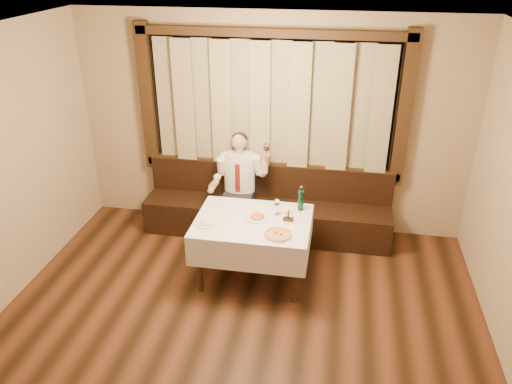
% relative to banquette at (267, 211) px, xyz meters
% --- Properties ---
extents(room, '(5.01, 6.01, 2.81)m').
position_rel_banquette_xyz_m(room, '(-0.00, -1.75, 1.19)').
color(room, black).
rests_on(room, ground).
extents(banquette, '(3.20, 0.61, 0.94)m').
position_rel_banquette_xyz_m(banquette, '(0.00, 0.00, 0.00)').
color(banquette, black).
rests_on(banquette, ground).
extents(dining_table, '(1.27, 0.97, 0.76)m').
position_rel_banquette_xyz_m(dining_table, '(0.00, -1.02, 0.34)').
color(dining_table, black).
rests_on(dining_table, ground).
extents(pizza, '(0.30, 0.30, 0.03)m').
position_rel_banquette_xyz_m(pizza, '(0.32, -1.30, 0.46)').
color(pizza, white).
rests_on(pizza, dining_table).
extents(pasta_red, '(0.27, 0.27, 0.09)m').
position_rel_banquette_xyz_m(pasta_red, '(0.04, -0.98, 0.48)').
color(pasta_red, white).
rests_on(pasta_red, dining_table).
extents(pasta_cream, '(0.23, 0.23, 0.08)m').
position_rel_banquette_xyz_m(pasta_cream, '(-0.47, -1.20, 0.48)').
color(pasta_cream, white).
rests_on(pasta_cream, dining_table).
extents(green_bottle, '(0.07, 0.07, 0.30)m').
position_rel_banquette_xyz_m(green_bottle, '(0.49, -0.70, 0.57)').
color(green_bottle, '#114F2F').
rests_on(green_bottle, dining_table).
extents(table_wine_glass, '(0.07, 0.07, 0.19)m').
position_rel_banquette_xyz_m(table_wine_glass, '(0.24, -0.85, 0.59)').
color(table_wine_glass, white).
rests_on(table_wine_glass, dining_table).
extents(cruet_caddy, '(0.11, 0.06, 0.12)m').
position_rel_banquette_xyz_m(cruet_caddy, '(0.38, -0.97, 0.49)').
color(cruet_caddy, black).
rests_on(cruet_caddy, dining_table).
extents(seated_man, '(0.75, 0.56, 1.38)m').
position_rel_banquette_xyz_m(seated_man, '(-0.35, -0.09, 0.49)').
color(seated_man, black).
rests_on(seated_man, ground).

